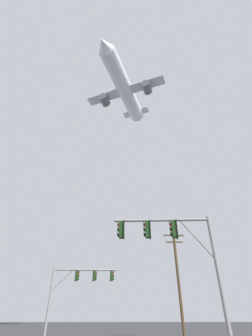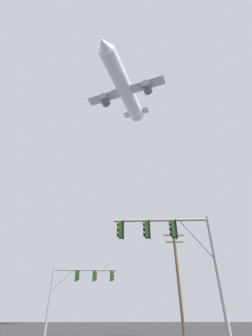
% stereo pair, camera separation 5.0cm
% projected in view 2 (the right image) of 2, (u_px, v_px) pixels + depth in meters
% --- Properties ---
extents(signal_pole_near, '(5.35, 0.75, 6.46)m').
position_uv_depth(signal_pole_near, '(174.00, 244.00, 12.55)').
color(signal_pole_near, gray).
rests_on(signal_pole_near, ground).
extents(signal_pole_far, '(6.27, 0.48, 5.73)m').
position_uv_depth(signal_pole_far, '(79.00, 282.00, 22.80)').
color(signal_pole_far, gray).
rests_on(signal_pole_far, ground).
extents(utility_pole, '(2.20, 0.28, 9.52)m').
position_uv_depth(utility_pole, '(178.00, 276.00, 23.17)').
color(utility_pole, brown).
rests_on(utility_pole, ground).
extents(airplane, '(18.66, 24.16, 6.84)m').
position_uv_depth(airplane, '(124.00, 88.00, 56.43)').
color(airplane, white).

